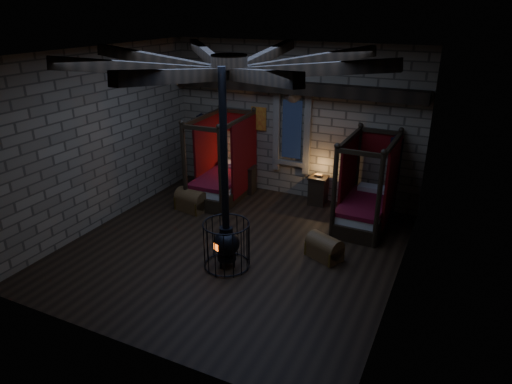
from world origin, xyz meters
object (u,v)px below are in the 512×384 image
at_px(trunk_right, 324,248).
at_px(bed_left, 223,178).
at_px(bed_right, 365,204).
at_px(stove, 226,240).
at_px(trunk_left, 192,201).

bearing_deg(trunk_right, bed_left, 175.25).
distance_m(bed_left, trunk_right, 4.13).
xyz_separation_m(bed_right, stove, (-2.11, -3.19, 0.06)).
relative_size(bed_right, stove, 0.54).
height_order(bed_right, trunk_right, bed_right).
bearing_deg(bed_left, bed_right, -2.28).
distance_m(bed_right, stove, 3.83).
bearing_deg(bed_left, stove, -61.90).
xyz_separation_m(bed_right, trunk_right, (-0.39, -2.00, -0.30)).
distance_m(bed_left, trunk_left, 1.23).
height_order(trunk_left, stove, stove).
xyz_separation_m(trunk_left, trunk_right, (3.92, -0.86, -0.02)).
height_order(bed_left, bed_right, bed_left).
bearing_deg(bed_right, stove, -122.57).
relative_size(trunk_right, stove, 0.21).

